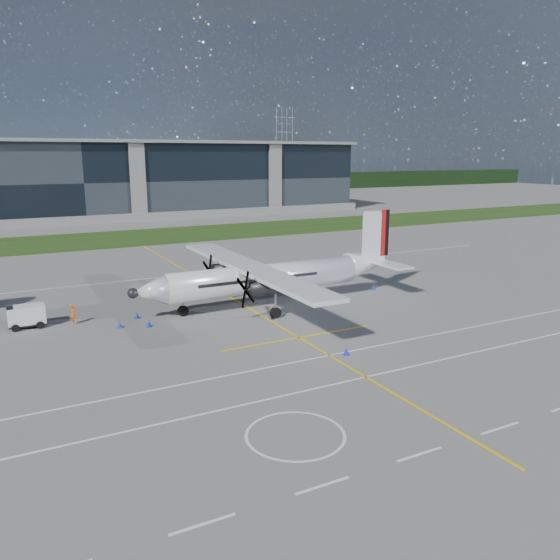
{
  "coord_description": "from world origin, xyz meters",
  "views": [
    {
      "loc": [
        -15.4,
        -38.23,
        12.81
      ],
      "look_at": [
        5.22,
        1.15,
        2.54
      ],
      "focal_mm": 35.0,
      "sensor_mm": 36.0,
      "label": 1
    }
  ],
  "objects_px": {
    "turboprop_aircraft": "(274,261)",
    "baggage_tug": "(27,317)",
    "ground_crew_person": "(73,313)",
    "safety_cone_nose_port": "(149,324)",
    "safety_cone_tail": "(373,287)",
    "safety_cone_nose_stbd": "(137,315)",
    "pylon_east": "(284,148)",
    "safety_cone_fwd": "(120,325)",
    "safety_cone_portwing": "(346,351)"
  },
  "relations": [
    {
      "from": "turboprop_aircraft",
      "to": "baggage_tug",
      "type": "xyz_separation_m",
      "value": [
        -19.62,
        2.62,
        -3.0
      ]
    },
    {
      "from": "baggage_tug",
      "to": "ground_crew_person",
      "type": "bearing_deg",
      "value": -12.54
    },
    {
      "from": "turboprop_aircraft",
      "to": "safety_cone_nose_port",
      "type": "distance_m",
      "value": 12.06
    },
    {
      "from": "baggage_tug",
      "to": "safety_cone_tail",
      "type": "relative_size",
      "value": 5.62
    },
    {
      "from": "safety_cone_nose_stbd",
      "to": "turboprop_aircraft",
      "type": "bearing_deg",
      "value": -5.49
    },
    {
      "from": "baggage_tug",
      "to": "safety_cone_tail",
      "type": "xyz_separation_m",
      "value": [
        30.45,
        -2.66,
        -0.59
      ]
    },
    {
      "from": "baggage_tug",
      "to": "safety_cone_nose_stbd",
      "type": "distance_m",
      "value": 8.07
    },
    {
      "from": "pylon_east",
      "to": "baggage_tug",
      "type": "height_order",
      "value": "pylon_east"
    },
    {
      "from": "ground_crew_person",
      "to": "safety_cone_fwd",
      "type": "xyz_separation_m",
      "value": [
        2.95,
        -2.62,
        -0.65
      ]
    },
    {
      "from": "pylon_east",
      "to": "safety_cone_nose_port",
      "type": "relative_size",
      "value": 60.0
    },
    {
      "from": "safety_cone_portwing",
      "to": "safety_cone_fwd",
      "type": "xyz_separation_m",
      "value": [
        -11.93,
        12.7,
        0.0
      ]
    },
    {
      "from": "safety_cone_nose_port",
      "to": "pylon_east",
      "type": "bearing_deg",
      "value": 58.54
    },
    {
      "from": "safety_cone_portwing",
      "to": "safety_cone_nose_port",
      "type": "distance_m",
      "value": 15.5
    },
    {
      "from": "safety_cone_fwd",
      "to": "safety_cone_tail",
      "type": "xyz_separation_m",
      "value": [
        24.26,
        0.68,
        0.0
      ]
    },
    {
      "from": "baggage_tug",
      "to": "turboprop_aircraft",
      "type": "bearing_deg",
      "value": -7.61
    },
    {
      "from": "turboprop_aircraft",
      "to": "safety_cone_tail",
      "type": "relative_size",
      "value": 51.25
    },
    {
      "from": "ground_crew_person",
      "to": "turboprop_aircraft",
      "type": "bearing_deg",
      "value": -100.63
    },
    {
      "from": "safety_cone_nose_stbd",
      "to": "safety_cone_fwd",
      "type": "height_order",
      "value": "same"
    },
    {
      "from": "safety_cone_portwing",
      "to": "baggage_tug",
      "type": "bearing_deg",
      "value": 138.48
    },
    {
      "from": "safety_cone_fwd",
      "to": "turboprop_aircraft",
      "type": "bearing_deg",
      "value": 3.08
    },
    {
      "from": "baggage_tug",
      "to": "safety_cone_fwd",
      "type": "distance_m",
      "value": 7.06
    },
    {
      "from": "ground_crew_person",
      "to": "safety_cone_nose_port",
      "type": "bearing_deg",
      "value": -128.47
    },
    {
      "from": "pylon_east",
      "to": "turboprop_aircraft",
      "type": "bearing_deg",
      "value": -118.39
    },
    {
      "from": "baggage_tug",
      "to": "safety_cone_fwd",
      "type": "bearing_deg",
      "value": -28.37
    },
    {
      "from": "pylon_east",
      "to": "ground_crew_person",
      "type": "height_order",
      "value": "pylon_east"
    },
    {
      "from": "safety_cone_nose_stbd",
      "to": "pylon_east",
      "type": "bearing_deg",
      "value": 58.0
    },
    {
      "from": "safety_cone_nose_stbd",
      "to": "safety_cone_fwd",
      "type": "bearing_deg",
      "value": -132.84
    },
    {
      "from": "safety_cone_fwd",
      "to": "safety_cone_nose_port",
      "type": "distance_m",
      "value": 2.16
    },
    {
      "from": "turboprop_aircraft",
      "to": "safety_cone_nose_stbd",
      "type": "relative_size",
      "value": 51.25
    },
    {
      "from": "safety_cone_fwd",
      "to": "safety_cone_nose_port",
      "type": "bearing_deg",
      "value": -21.29
    },
    {
      "from": "ground_crew_person",
      "to": "safety_cone_nose_port",
      "type": "relative_size",
      "value": 3.61
    },
    {
      "from": "turboprop_aircraft",
      "to": "ground_crew_person",
      "type": "distance_m",
      "value": 16.76
    },
    {
      "from": "ground_crew_person",
      "to": "safety_cone_nose_stbd",
      "type": "xyz_separation_m",
      "value": [
        4.67,
        -0.77,
        -0.65
      ]
    },
    {
      "from": "safety_cone_portwing",
      "to": "safety_cone_fwd",
      "type": "relative_size",
      "value": 1.0
    },
    {
      "from": "baggage_tug",
      "to": "pylon_east",
      "type": "bearing_deg",
      "value": 55.54
    },
    {
      "from": "safety_cone_portwing",
      "to": "turboprop_aircraft",
      "type": "bearing_deg",
      "value": 83.61
    },
    {
      "from": "ground_crew_person",
      "to": "safety_cone_nose_stbd",
      "type": "distance_m",
      "value": 4.77
    },
    {
      "from": "turboprop_aircraft",
      "to": "ground_crew_person",
      "type": "xyz_separation_m",
      "value": [
        -16.39,
        1.9,
        -2.94
      ]
    },
    {
      "from": "baggage_tug",
      "to": "safety_cone_nose_port",
      "type": "relative_size",
      "value": 5.62
    },
    {
      "from": "ground_crew_person",
      "to": "safety_cone_fwd",
      "type": "distance_m",
      "value": 4.0
    },
    {
      "from": "pylon_east",
      "to": "baggage_tug",
      "type": "distance_m",
      "value": 175.65
    },
    {
      "from": "safety_cone_nose_port",
      "to": "safety_cone_portwing",
      "type": "bearing_deg",
      "value": -50.24
    },
    {
      "from": "turboprop_aircraft",
      "to": "safety_cone_nose_stbd",
      "type": "height_order",
      "value": "turboprop_aircraft"
    },
    {
      "from": "baggage_tug",
      "to": "safety_cone_nose_stbd",
      "type": "relative_size",
      "value": 5.62
    },
    {
      "from": "safety_cone_portwing",
      "to": "safety_cone_nose_stbd",
      "type": "distance_m",
      "value": 17.78
    },
    {
      "from": "baggage_tug",
      "to": "safety_cone_nose_stbd",
      "type": "height_order",
      "value": "baggage_tug"
    },
    {
      "from": "ground_crew_person",
      "to": "safety_cone_portwing",
      "type": "xyz_separation_m",
      "value": [
        14.88,
        -15.32,
        -0.65
      ]
    },
    {
      "from": "safety_cone_nose_stbd",
      "to": "safety_cone_portwing",
      "type": "bearing_deg",
      "value": -54.92
    },
    {
      "from": "pylon_east",
      "to": "safety_cone_nose_stbd",
      "type": "relative_size",
      "value": 60.0
    },
    {
      "from": "ground_crew_person",
      "to": "safety_cone_nose_port",
      "type": "height_order",
      "value": "ground_crew_person"
    }
  ]
}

